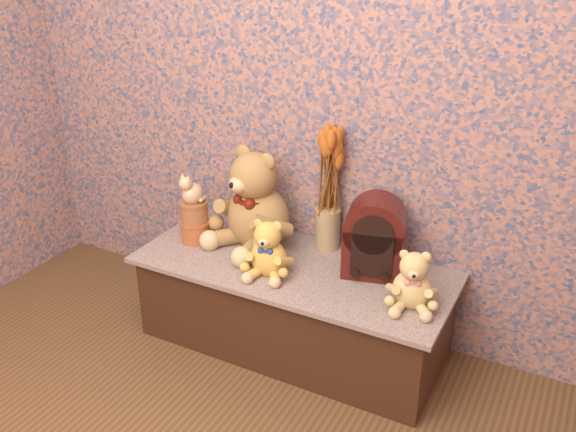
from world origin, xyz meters
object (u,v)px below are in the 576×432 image
Objects in this scene: cat_figurine at (192,187)px; teddy_medium at (269,244)px; cathedral_radio at (375,236)px; ceramic_vase at (328,228)px; teddy_small at (413,276)px; teddy_large at (258,193)px; biscuit_tin_lower at (195,231)px.

teddy_medium is at bearing 2.21° from cat_figurine.
cathedral_radio is at bearing 15.84° from teddy_medium.
teddy_medium reaches higher than ceramic_vase.
teddy_small is at bearing -30.27° from ceramic_vase.
biscuit_tin_lower is at bearing -137.64° from teddy_large.
biscuit_tin_lower is (-0.53, -0.21, -0.04)m from ceramic_vase.
cat_figurine is (-0.78, -0.10, 0.09)m from cathedral_radio.
ceramic_vase is at bearing 133.45° from teddy_small.
biscuit_tin_lower is (-0.42, 0.09, -0.08)m from teddy_medium.
biscuit_tin_lower is at bearing -165.56° from cat_figurine.
cathedral_radio is at bearing -24.25° from ceramic_vase.
teddy_large reaches higher than ceramic_vase.
teddy_large is 1.93× the size of teddy_small.
cat_figurine reaches higher than teddy_medium.
cat_figurine reaches higher than biscuit_tin_lower.
cat_figurine is (-0.42, 0.09, 0.13)m from teddy_medium.
biscuit_tin_lower is 0.91× the size of cat_figurine.
cat_figurine is at bearing 0.00° from biscuit_tin_lower.
teddy_medium is 0.41m from cathedral_radio.
teddy_small is 0.26m from cathedral_radio.
teddy_small is 0.99m from biscuit_tin_lower.
teddy_medium is 0.57m from teddy_small.
teddy_small is 1.90× the size of biscuit_tin_lower.
teddy_large reaches higher than teddy_medium.
teddy_small reaches higher than ceramic_vase.
cathedral_radio reaches higher than teddy_small.
ceramic_vase is (-0.46, 0.27, -0.03)m from teddy_small.
cat_figurine is at bearing 160.66° from teddy_small.
teddy_medium is at bearing -12.22° from biscuit_tin_lower.
teddy_large is at bearing 39.23° from cat_figurine.
ceramic_vase is at bearing 57.41° from teddy_medium.
teddy_large reaches higher than cat_figurine.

